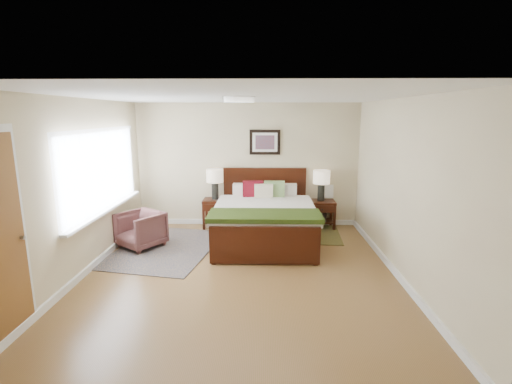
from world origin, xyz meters
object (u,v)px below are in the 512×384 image
(bed, at_px, (265,212))
(nightstand_right, at_px, (320,211))
(lamp_left, at_px, (215,178))
(armchair, at_px, (141,230))
(rug_persian, at_px, (166,248))
(nightstand_left, at_px, (215,205))
(lamp_right, at_px, (321,180))

(bed, bearing_deg, nightstand_right, 36.53)
(nightstand_right, distance_m, lamp_left, 2.23)
(nightstand_right, distance_m, armchair, 3.49)
(rug_persian, bearing_deg, nightstand_left, 71.11)
(armchair, bearing_deg, lamp_left, 81.95)
(armchair, relative_size, rug_persian, 0.31)
(rug_persian, bearing_deg, bed, 24.20)
(bed, relative_size, nightstand_right, 3.86)
(nightstand_left, xyz_separation_m, lamp_left, (-0.00, 0.02, 0.55))
(rug_persian, bearing_deg, armchair, -178.41)
(nightstand_right, relative_size, armchair, 0.83)
(bed, xyz_separation_m, armchair, (-2.15, -0.35, -0.23))
(armchair, bearing_deg, nightstand_left, 81.46)
(nightstand_left, height_order, lamp_left, lamp_left)
(nightstand_left, height_order, rug_persian, nightstand_left)
(nightstand_right, relative_size, rug_persian, 0.26)
(nightstand_right, xyz_separation_m, armchair, (-3.28, -1.19, -0.03))
(lamp_left, bearing_deg, bed, -40.39)
(lamp_left, height_order, rug_persian, lamp_left)
(bed, bearing_deg, rug_persian, -166.14)
(bed, relative_size, lamp_left, 3.60)
(lamp_left, xyz_separation_m, lamp_right, (2.13, 0.00, -0.02))
(nightstand_left, xyz_separation_m, armchair, (-1.15, -1.18, -0.15))
(lamp_left, distance_m, armchair, 1.80)
(nightstand_left, xyz_separation_m, lamp_right, (2.13, 0.02, 0.53))
(bed, height_order, lamp_left, bed)
(lamp_right, xyz_separation_m, armchair, (-3.28, -1.20, -0.68))
(nightstand_right, relative_size, lamp_right, 0.93)
(bed, distance_m, rug_persian, 1.83)
(lamp_right, bearing_deg, lamp_left, 180.00)
(nightstand_left, bearing_deg, rug_persian, -119.24)
(lamp_right, bearing_deg, nightstand_left, -179.45)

